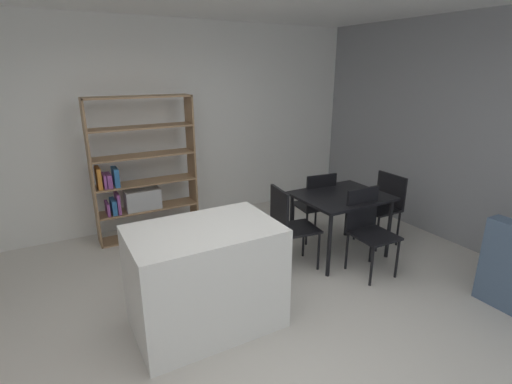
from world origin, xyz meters
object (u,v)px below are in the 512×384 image
(dining_chair_window_side, at_px, (384,202))
(dining_chair_island_side, at_px, (288,222))
(open_bookshelf, at_px, (140,179))
(dining_chair_near, at_px, (368,224))
(kitchen_island, at_px, (206,277))
(dining_table, at_px, (341,201))
(dining_chair_far, at_px, (316,201))

(dining_chair_window_side, height_order, dining_chair_island_side, dining_chair_island_side)
(open_bookshelf, distance_m, dining_chair_near, 2.85)
(dining_chair_island_side, bearing_deg, dining_chair_near, -114.28)
(kitchen_island, bearing_deg, dining_chair_window_side, 10.14)
(dining_table, bearing_deg, dining_chair_island_side, 178.99)
(dining_chair_window_side, bearing_deg, dining_chair_far, -120.66)
(dining_chair_window_side, height_order, dining_chair_far, dining_chair_far)
(dining_table, xyz_separation_m, dining_chair_island_side, (-0.73, 0.01, -0.12))
(dining_table, xyz_separation_m, dining_chair_far, (-0.01, 0.44, -0.13))
(dining_chair_island_side, bearing_deg, kitchen_island, 119.66)
(dining_chair_near, bearing_deg, dining_table, 92.58)
(dining_chair_island_side, distance_m, dining_chair_near, 0.86)
(kitchen_island, relative_size, dining_chair_far, 1.34)
(kitchen_island, height_order, dining_chair_window_side, kitchen_island)
(open_bookshelf, distance_m, dining_table, 2.53)
(dining_chair_far, bearing_deg, dining_chair_window_side, 154.96)
(dining_table, distance_m, dining_chair_near, 0.45)
(dining_chair_far, bearing_deg, open_bookshelf, -26.43)
(kitchen_island, distance_m, dining_table, 1.95)
(dining_table, relative_size, dining_chair_window_side, 1.14)
(dining_chair_window_side, xyz_separation_m, dining_chair_far, (-0.73, 0.44, -0.00))
(dining_table, height_order, dining_chair_window_side, dining_chair_window_side)
(dining_chair_island_side, relative_size, dining_chair_near, 1.02)
(kitchen_island, xyz_separation_m, dining_table, (1.88, 0.46, 0.21))
(open_bookshelf, bearing_deg, dining_chair_far, -32.63)
(dining_chair_far, bearing_deg, dining_chair_island_side, 36.97)
(kitchen_island, distance_m, dining_chair_window_side, 2.64)
(dining_chair_window_side, bearing_deg, dining_table, -89.49)
(dining_table, height_order, dining_chair_near, dining_chair_near)
(open_bookshelf, relative_size, dining_table, 1.81)
(dining_chair_far, bearing_deg, dining_table, 97.55)
(open_bookshelf, height_order, dining_chair_island_side, open_bookshelf)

